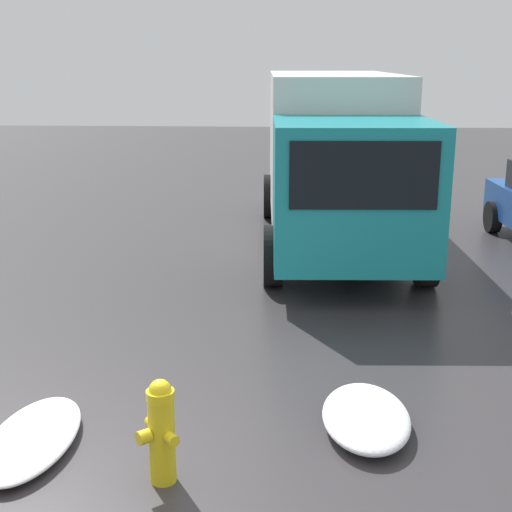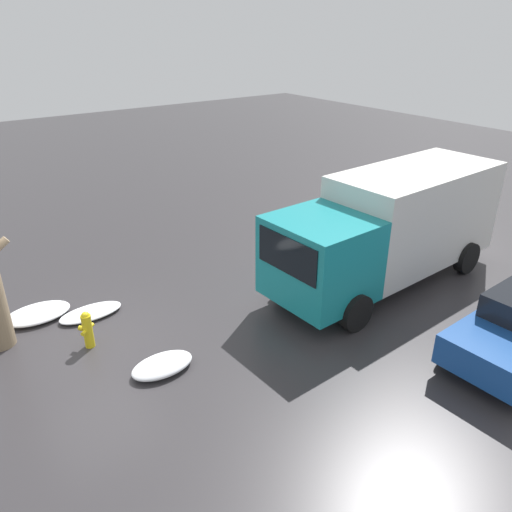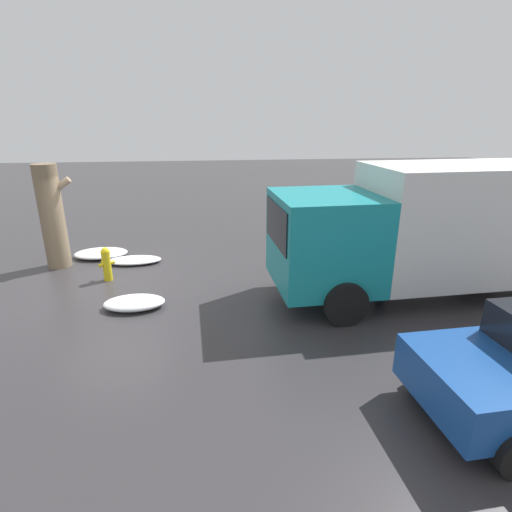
# 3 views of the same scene
# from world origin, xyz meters

# --- Properties ---
(ground_plane) EXTENTS (60.00, 60.00, 0.00)m
(ground_plane) POSITION_xyz_m (0.00, 0.00, 0.00)
(ground_plane) COLOR #333033
(fire_hydrant) EXTENTS (0.37, 0.36, 0.88)m
(fire_hydrant) POSITION_xyz_m (-0.00, 0.00, 0.45)
(fire_hydrant) COLOR yellow
(fire_hydrant) RESTS_ON ground_plane
(delivery_truck) EXTENTS (7.18, 2.75, 2.98)m
(delivery_truck) POSITION_xyz_m (7.70, -1.74, 1.62)
(delivery_truck) COLOR teal
(delivery_truck) RESTS_ON ground_plane
(pedestrian) EXTENTS (0.36, 0.36, 1.64)m
(pedestrian) POSITION_xyz_m (6.41, -1.99, 0.89)
(pedestrian) COLOR #23232D
(pedestrian) RESTS_ON ground_plane
(snow_pile_by_hydrant) EXTENTS (1.53, 1.00, 0.22)m
(snow_pile_by_hydrant) POSITION_xyz_m (-0.62, 1.89, 0.11)
(snow_pile_by_hydrant) COLOR white
(snow_pile_by_hydrant) RESTS_ON ground_plane
(snow_pile_curbside) EXTENTS (1.51, 0.74, 0.17)m
(snow_pile_curbside) POSITION_xyz_m (0.45, 1.23, 0.08)
(snow_pile_curbside) COLOR white
(snow_pile_curbside) RESTS_ON ground_plane
(snow_pile_by_tree) EXTENTS (1.31, 0.79, 0.23)m
(snow_pile_by_tree) POSITION_xyz_m (0.92, -1.69, 0.12)
(snow_pile_by_tree) COLOR white
(snow_pile_by_tree) RESTS_ON ground_plane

